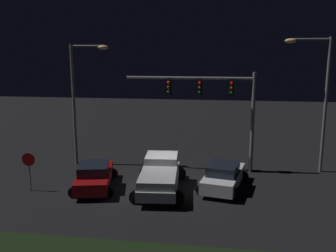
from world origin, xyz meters
The scene contains 8 objects.
ground_plane centered at (0.00, 0.00, 0.00)m, with size 80.00×80.00×0.00m, color black.
pickup_truck centered at (-0.09, -0.98, 1.00)m, with size 3.15×5.53×1.80m.
car_sedan centered at (-3.90, -1.21, 0.74)m, with size 3.08×4.68×1.51m.
car_sedan_far centered at (3.46, -0.21, 0.74)m, with size 3.04×4.67×1.51m.
traffic_signal_gantry centered at (2.80, 3.07, 4.90)m, with size 8.32×0.56×6.50m.
street_lamp_left centered at (-6.23, 3.24, 5.21)m, with size 2.65×0.44×8.28m.
street_lamp_right centered at (9.24, 3.77, 5.44)m, with size 2.85×0.44×8.67m.
stop_sign centered at (-7.35, -2.14, 1.56)m, with size 0.76×0.08×2.23m.
Camera 1 is at (3.14, -20.68, 7.73)m, focal length 39.54 mm.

